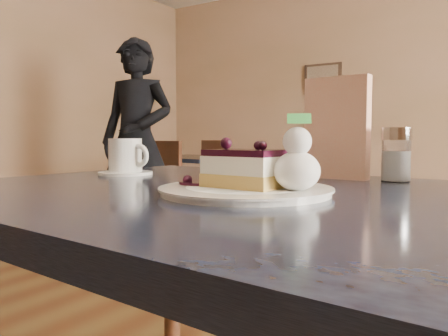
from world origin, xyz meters
The scene contains 11 objects.
main_table centered at (0.16, 0.04, 0.74)m, with size 1.39×0.98×0.82m.
dessert_plate centered at (0.15, -0.02, 0.83)m, with size 0.29×0.29×0.01m, color white.
cheesecake_slice centered at (0.15, -0.02, 0.87)m, with size 0.14×0.10×0.07m.
whipped_cream centered at (0.25, -0.02, 0.87)m, with size 0.08×0.08×0.07m.
berry_sauce centered at (0.06, -0.02, 0.84)m, with size 0.09×0.09×0.01m, color black.
coffee_set centered at (-0.32, 0.16, 0.87)m, with size 0.15×0.14×0.10m.
menu_card centered at (0.19, 0.35, 0.94)m, with size 0.15×0.03×0.24m, color beige.
sugar_shaker centered at (0.33, 0.35, 0.89)m, with size 0.07×0.07×0.12m.
napkin_stack centered at (0.04, 0.36, 0.85)m, with size 0.13×0.13×0.05m, color white.
bg_table_far_left centered at (-2.20, 3.01, 0.07)m, with size 1.08×1.75×1.17m.
patron centered at (-2.11, 2.09, 0.89)m, with size 0.65×0.42×1.77m, color black.
Camera 1 is at (0.52, -0.68, 0.92)m, focal length 35.00 mm.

